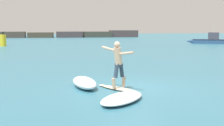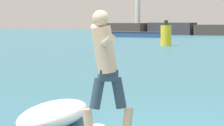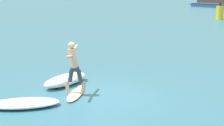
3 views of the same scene
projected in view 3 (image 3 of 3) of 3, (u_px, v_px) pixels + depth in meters
The scene contains 7 objects.
ground_plane at pixel (98, 96), 12.96m from camera, with size 200.00×200.00×0.00m, color teal.
surfboard at pixel (76, 94), 13.07m from camera, with size 1.42×1.88×0.22m.
surfer at pixel (74, 63), 12.81m from camera, with size 0.99×1.43×1.80m.
small_boat_offshore at pixel (213, 5), 61.74m from camera, with size 9.23×2.94×0.60m.
channel_marker_buoy at pixel (220, 13), 40.31m from camera, with size 0.77×0.77×1.83m.
wave_foam_at_tail at pixel (24, 103), 11.78m from camera, with size 2.20×2.37×0.23m.
wave_foam_at_nose at pixel (66, 80), 14.33m from camera, with size 1.07×2.31×0.40m.
Camera 3 is at (8.43, -9.16, 3.81)m, focal length 60.00 mm.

